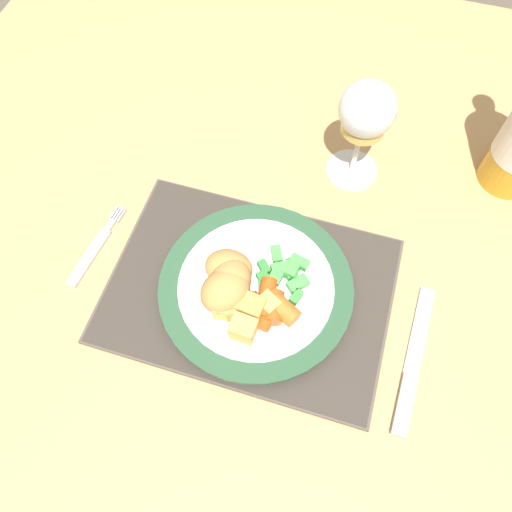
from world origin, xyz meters
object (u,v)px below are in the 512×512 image
(dining_table, at_px, (273,246))
(dinner_plate, at_px, (256,288))
(wine_glass, at_px, (366,115))
(fork, at_px, (93,251))
(table_knife, at_px, (411,371))

(dining_table, height_order, dinner_plate, dinner_plate)
(dining_table, height_order, wine_glass, wine_glass)
(dining_table, height_order, fork, fork)
(dinner_plate, relative_size, fork, 1.86)
(wine_glass, bearing_deg, fork, -142.34)
(fork, bearing_deg, table_knife, -5.21)
(fork, xyz_separation_m, wine_glass, (0.30, 0.23, 0.11))
(dining_table, bearing_deg, dinner_plate, -85.77)
(table_knife, bearing_deg, fork, 174.79)
(fork, relative_size, table_knife, 0.69)
(table_knife, bearing_deg, wine_glass, 115.17)
(dining_table, height_order, table_knife, table_knife)
(dining_table, distance_m, fork, 0.26)
(dinner_plate, bearing_deg, fork, -178.91)
(table_knife, bearing_deg, dinner_plate, 168.00)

